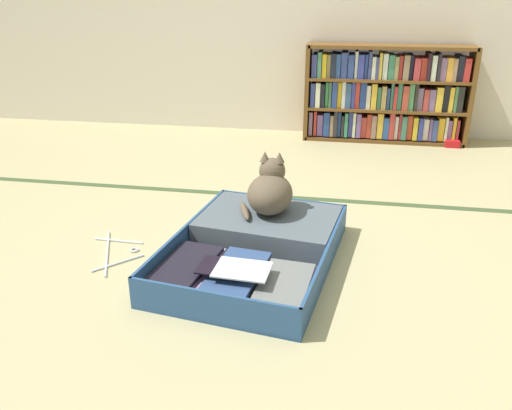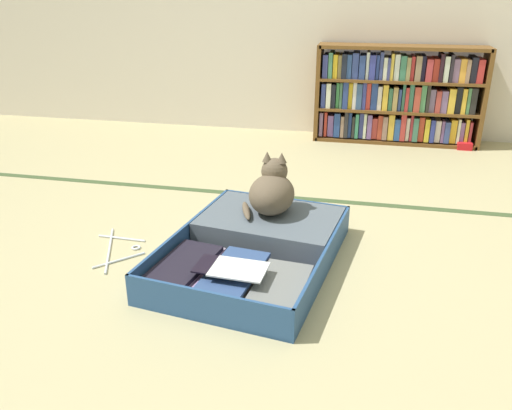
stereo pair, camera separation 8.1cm
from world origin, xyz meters
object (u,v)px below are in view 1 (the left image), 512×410
Objects in this scene: clothes_hanger at (116,252)px; small_red_pouch at (452,144)px; open_suitcase at (258,245)px; black_cat at (270,191)px; bookshelf at (385,95)px.

small_red_pouch reaches higher than clothes_hanger.
open_suitcase reaches higher than clothes_hanger.
small_red_pouch is at bearing 56.96° from black_cat.
black_cat is at bearing 23.43° from clothes_hanger.
black_cat is 2.71× the size of small_red_pouch.
open_suitcase is 0.27m from black_cat.
clothes_hanger is 3.93× the size of small_red_pouch.
small_red_pouch is (1.09, 1.68, -0.20)m from black_cat.
open_suitcase is at bearing -120.61° from small_red_pouch.
black_cat is 0.69× the size of clothes_hanger.
clothes_hanger is 2.61m from small_red_pouch.
open_suitcase is at bearing 6.68° from clothes_hanger.
clothes_hanger is at bearing -120.76° from bookshelf.
bookshelf is 2.42m from clothes_hanger.
bookshelf reaches higher than open_suitcase.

